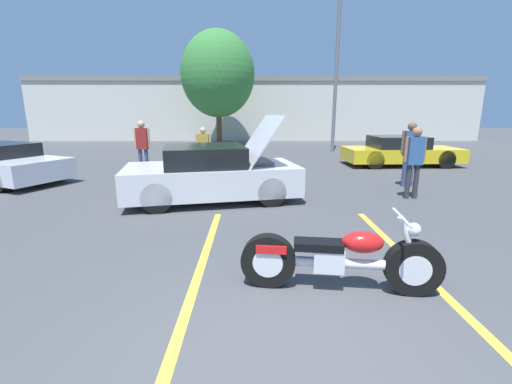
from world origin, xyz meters
name	(u,v)px	position (x,y,z in m)	size (l,w,h in m)	color
ground_plane	(273,380)	(0.00, 0.00, 0.00)	(80.00, 80.00, 0.00)	#474749
parking_stripe_foreground	(202,263)	(-0.89, 2.19, 0.00)	(0.12, 4.73, 0.01)	yellow
parking_stripe_middle	(411,262)	(2.13, 2.19, 0.00)	(0.12, 4.73, 0.01)	yellow
far_building	(255,107)	(0.00, 24.23, 2.34)	(32.00, 4.20, 4.40)	beige
light_pole	(338,61)	(4.13, 15.75, 4.55)	(1.21, 0.28, 8.32)	slate
tree_background	(218,74)	(-2.22, 18.98, 4.21)	(4.35, 4.35, 6.72)	brown
motorcycle	(339,259)	(0.87, 1.44, 0.40)	(2.39, 0.71, 0.97)	black
show_car_hood_open	(212,174)	(-1.14, 5.78, 0.64)	(4.36, 2.69, 2.03)	silver
parked_car_left_row	(1,164)	(-7.77, 7.93, 0.56)	(4.55, 3.44, 1.17)	silver
parked_car_right_row	(400,151)	(5.67, 11.08, 0.56)	(4.43, 1.97, 1.15)	yellow
spectator_near_motorcycle	(142,143)	(-3.83, 9.10, 1.09)	(0.52, 0.24, 1.81)	#38476B
spectator_by_show_car	(204,147)	(-1.80, 9.10, 0.94)	(0.52, 0.21, 1.60)	#38476B
spectator_midground	(415,156)	(3.77, 5.88, 1.05)	(0.52, 0.23, 1.75)	#333338
spectator_far_lot	(410,148)	(4.27, 7.24, 1.10)	(0.52, 0.24, 1.82)	#38476B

